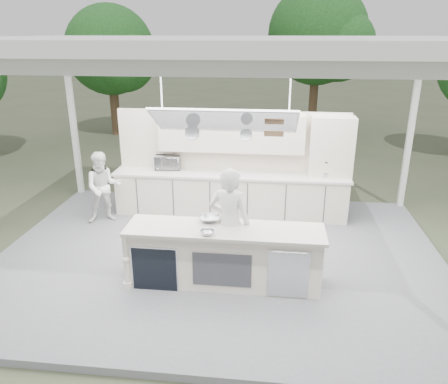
# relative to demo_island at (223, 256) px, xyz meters

# --- Properties ---
(ground) EXTENTS (90.00, 90.00, 0.00)m
(ground) POSITION_rel_demo_island_xyz_m (-0.18, 0.91, -0.60)
(ground) COLOR #454A33
(ground) RESTS_ON ground
(stage_deck) EXTENTS (8.00, 6.00, 0.12)m
(stage_deck) POSITION_rel_demo_island_xyz_m (-0.18, 0.91, -0.54)
(stage_deck) COLOR slate
(stage_deck) RESTS_ON ground
(tent) EXTENTS (8.20, 6.20, 3.86)m
(tent) POSITION_rel_demo_island_xyz_m (-0.18, 0.90, 3.11)
(tent) COLOR white
(tent) RESTS_ON ground
(demo_island) EXTENTS (3.10, 0.79, 0.95)m
(demo_island) POSITION_rel_demo_island_xyz_m (0.00, 0.00, 0.00)
(demo_island) COLOR beige
(demo_island) RESTS_ON stage_deck
(back_counter) EXTENTS (5.08, 0.72, 0.95)m
(back_counter) POSITION_rel_demo_island_xyz_m (-0.18, 2.81, 0.00)
(back_counter) COLOR beige
(back_counter) RESTS_ON stage_deck
(back_wall_unit) EXTENTS (5.05, 0.48, 2.25)m
(back_wall_unit) POSITION_rel_demo_island_xyz_m (0.27, 3.03, 0.98)
(back_wall_unit) COLOR beige
(back_wall_unit) RESTS_ON stage_deck
(tree_cluster) EXTENTS (19.55, 9.40, 5.85)m
(tree_cluster) POSITION_rel_demo_island_xyz_m (-0.34, 10.68, 2.69)
(tree_cluster) COLOR brown
(tree_cluster) RESTS_ON ground
(head_chef) EXTENTS (0.76, 0.58, 1.88)m
(head_chef) POSITION_rel_demo_island_xyz_m (0.08, 0.21, 0.46)
(head_chef) COLOR silver
(head_chef) RESTS_ON stage_deck
(sous_chef) EXTENTS (0.90, 0.81, 1.52)m
(sous_chef) POSITION_rel_demo_island_xyz_m (-2.78, 2.14, 0.28)
(sous_chef) COLOR white
(sous_chef) RESTS_ON stage_deck
(toaster_oven) EXTENTS (0.61, 0.45, 0.31)m
(toaster_oven) POSITION_rel_demo_island_xyz_m (-1.59, 2.99, 0.63)
(toaster_oven) COLOR #B8BABF
(toaster_oven) RESTS_ON back_counter
(bowl_large) EXTENTS (0.37, 0.37, 0.08)m
(bowl_large) POSITION_rel_demo_island_xyz_m (-0.25, 0.26, 0.51)
(bowl_large) COLOR #ADAFB4
(bowl_large) RESTS_ON demo_island
(bowl_small) EXTENTS (0.25, 0.25, 0.07)m
(bowl_small) POSITION_rel_demo_island_xyz_m (-0.21, -0.24, 0.51)
(bowl_small) COLOR silver
(bowl_small) RESTS_ON demo_island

